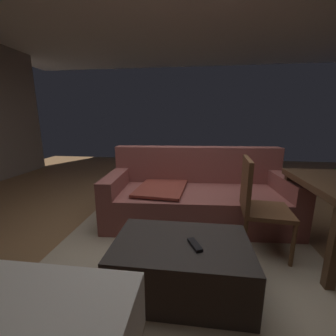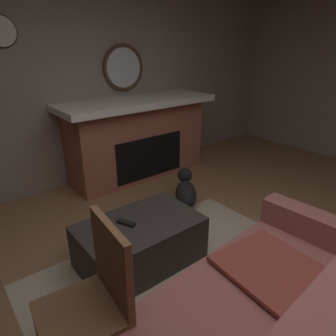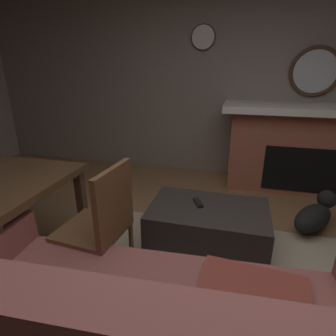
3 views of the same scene
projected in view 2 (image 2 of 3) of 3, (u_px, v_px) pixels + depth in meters
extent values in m
plane|color=olive|center=(224.00, 315.00, 2.13)|extent=(9.33, 9.33, 0.00)
cube|color=gray|center=(54.00, 77.00, 3.62)|extent=(8.18, 0.12, 2.79)
cube|color=tan|center=(185.00, 302.00, 2.23)|extent=(2.60, 2.00, 0.01)
cube|color=#9E5642|center=(137.00, 141.00, 4.23)|extent=(1.89, 0.60, 1.01)
cube|color=black|center=(148.00, 156.00, 4.10)|extent=(1.04, 0.10, 0.56)
cube|color=white|center=(138.00, 102.00, 3.98)|extent=(2.13, 0.76, 0.08)
torus|color=#4C331E|center=(123.00, 68.00, 4.05)|extent=(0.61, 0.05, 0.61)
cylinder|color=silver|center=(123.00, 68.00, 4.05)|extent=(0.52, 0.01, 0.52)
cube|color=#8C4C47|center=(327.00, 231.00, 2.18)|extent=(0.24, 0.98, 0.20)
cube|color=brown|center=(286.00, 278.00, 1.85)|extent=(0.63, 0.87, 0.03)
cube|color=#2D2826|center=(140.00, 243.00, 2.58)|extent=(1.00, 0.63, 0.40)
cube|color=black|center=(126.00, 223.00, 2.47)|extent=(0.11, 0.17, 0.02)
cube|color=brown|center=(81.00, 314.00, 1.62)|extent=(0.48, 0.48, 0.04)
cube|color=brown|center=(112.00, 262.00, 1.62)|extent=(0.08, 0.44, 0.48)
cylinder|color=brown|center=(40.00, 335.00, 1.76)|extent=(0.04, 0.04, 0.41)
cylinder|color=brown|center=(105.00, 304.00, 1.96)|extent=(0.04, 0.04, 0.41)
ellipsoid|color=black|center=(186.00, 194.00, 3.48)|extent=(0.51, 0.56, 0.24)
sphere|color=black|center=(185.00, 175.00, 3.65)|extent=(0.18, 0.18, 0.18)
cylinder|color=silver|center=(0.00, 31.00, 3.07)|extent=(0.30, 0.03, 0.30)
torus|color=black|center=(0.00, 31.00, 3.07)|extent=(0.32, 0.02, 0.32)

